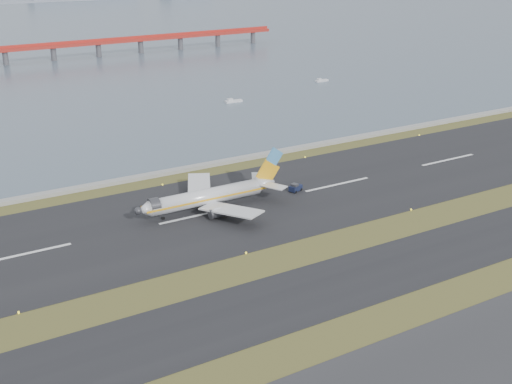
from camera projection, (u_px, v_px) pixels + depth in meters
The scene contains 9 objects.
ground at pixel (265, 269), 125.56m from camera, with size 1000.00×1000.00×0.00m, color #324318.
taxiway_strip at pixel (298, 297), 115.88m from camera, with size 1000.00×18.00×0.10m, color black.
runway_strip at pixel (199, 215), 149.68m from camera, with size 1000.00×45.00×0.10m, color black.
seawall at pixel (152, 175), 173.65m from camera, with size 1000.00×2.50×1.00m, color gray.
red_pier at pixel (53, 47), 333.30m from camera, with size 260.00×5.00×10.20m.
airliner at pixel (212, 196), 151.90m from camera, with size 38.52×32.89×12.80m.
pushback_tug at pixel (295, 188), 163.38m from camera, with size 3.93×3.06×2.22m.
workboat_near at pixel (233, 101), 251.64m from camera, with size 7.03×2.60×1.68m.
workboat_far at pixel (321, 81), 287.82m from camera, with size 6.49×2.33×1.55m.
Camera 1 is at (-56.91, -95.32, 60.59)m, focal length 45.00 mm.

